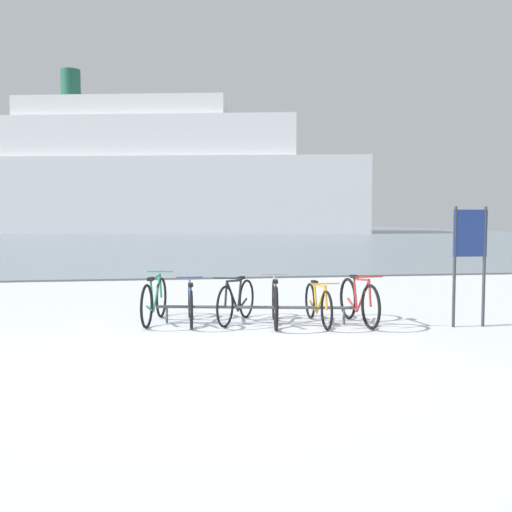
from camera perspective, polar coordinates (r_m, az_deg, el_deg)
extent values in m
cube|color=silver|center=(6.17, -4.30, -13.27)|extent=(80.00, 22.00, 0.08)
cube|color=gray|center=(71.91, -8.47, 2.33)|extent=(80.00, 110.00, 0.08)
cube|color=#47474C|center=(16.98, -7.24, -2.27)|extent=(80.00, 0.50, 0.05)
cylinder|color=#4C5156|center=(9.77, -0.11, -4.97)|extent=(3.20, 0.68, 0.05)
cylinder|color=#4C5156|center=(9.96, -8.60, -5.66)|extent=(0.04, 0.04, 0.28)
cylinder|color=#4C5156|center=(9.84, 8.48, -5.77)|extent=(0.04, 0.04, 0.28)
torus|color=black|center=(10.53, -9.14, -3.97)|extent=(0.20, 0.70, 0.71)
torus|color=black|center=(9.54, -10.51, -4.80)|extent=(0.20, 0.70, 0.71)
cylinder|color=#2D8C60|center=(10.19, -9.56, -3.51)|extent=(0.15, 0.53, 0.60)
cylinder|color=#2D8C60|center=(9.87, -10.01, -3.90)|extent=(0.08, 0.19, 0.53)
cylinder|color=#2D8C60|center=(10.09, -9.68, -2.09)|extent=(0.18, 0.66, 0.09)
cylinder|color=#2D8C60|center=(9.76, -10.19, -5.07)|extent=(0.13, 0.44, 0.19)
cylinder|color=#2D8C60|center=(10.46, -9.20, -2.88)|extent=(0.06, 0.12, 0.42)
cube|color=black|center=(9.76, -10.13, -2.20)|extent=(0.12, 0.21, 0.05)
cylinder|color=#2D8C60|center=(10.40, -9.26, -1.49)|extent=(0.45, 0.12, 0.02)
torus|color=black|center=(10.42, -6.43, -4.26)|extent=(0.06, 0.62, 0.62)
torus|color=black|center=(9.35, -6.27, -5.19)|extent=(0.06, 0.62, 0.62)
cylinder|color=#3359B2|center=(10.06, -6.39, -3.92)|extent=(0.05, 0.56, 0.53)
cylinder|color=#3359B2|center=(9.71, -6.34, -4.32)|extent=(0.04, 0.20, 0.47)
cylinder|color=#3359B2|center=(9.95, -6.38, -2.67)|extent=(0.05, 0.70, 0.08)
cylinder|color=#3359B2|center=(9.59, -6.31, -5.39)|extent=(0.04, 0.47, 0.17)
cylinder|color=#3359B2|center=(10.36, -6.43, -3.30)|extent=(0.04, 0.12, 0.37)
cube|color=black|center=(9.60, -6.34, -2.79)|extent=(0.08, 0.20, 0.05)
cylinder|color=#3359B2|center=(10.29, -6.43, -2.05)|extent=(0.46, 0.03, 0.02)
torus|color=black|center=(9.47, -3.00, -4.90)|extent=(0.36, 0.61, 0.68)
torus|color=black|center=(10.36, -0.93, -4.14)|extent=(0.36, 0.61, 0.68)
cylinder|color=#1E2328|center=(9.74, -2.29, -3.92)|extent=(0.28, 0.47, 0.57)
cylinder|color=#1E2328|center=(10.03, -1.61, -3.83)|extent=(0.12, 0.17, 0.51)
cylinder|color=#1E2328|center=(9.78, -2.13, -2.41)|extent=(0.33, 0.57, 0.08)
cylinder|color=#1E2328|center=(10.18, -1.34, -4.72)|extent=(0.23, 0.39, 0.19)
cylinder|color=#1E2328|center=(9.48, -2.92, -3.68)|extent=(0.08, 0.11, 0.40)
cube|color=black|center=(10.07, -1.47, -2.14)|extent=(0.17, 0.21, 0.05)
cylinder|color=#1E2328|center=(9.48, -2.84, -2.16)|extent=(0.42, 0.24, 0.02)
torus|color=black|center=(10.16, 1.75, -4.24)|extent=(0.16, 0.70, 0.70)
torus|color=black|center=(9.19, 1.94, -5.10)|extent=(0.16, 0.70, 0.70)
cylinder|color=gray|center=(9.83, 1.81, -3.79)|extent=(0.12, 0.52, 0.58)
cylinder|color=gray|center=(9.52, 1.87, -4.19)|extent=(0.06, 0.19, 0.52)
cylinder|color=gray|center=(9.73, 1.83, -2.36)|extent=(0.13, 0.64, 0.08)
cylinder|color=gray|center=(9.41, 1.90, -5.37)|extent=(0.10, 0.43, 0.19)
cylinder|color=gray|center=(10.10, 1.76, -3.14)|extent=(0.05, 0.11, 0.41)
cube|color=black|center=(9.41, 1.89, -2.47)|extent=(0.11, 0.21, 0.05)
cylinder|color=gray|center=(10.04, 1.77, -1.74)|extent=(0.46, 0.09, 0.02)
torus|color=black|center=(9.30, 6.84, -5.25)|extent=(0.04, 0.62, 0.62)
torus|color=black|center=(10.32, 5.25, -4.34)|extent=(0.04, 0.62, 0.62)
cylinder|color=gold|center=(9.62, 6.29, -4.27)|extent=(0.04, 0.56, 0.53)
cylinder|color=gold|center=(9.95, 5.77, -4.12)|extent=(0.04, 0.19, 0.47)
cylinder|color=gold|center=(9.66, 6.18, -2.86)|extent=(0.04, 0.69, 0.08)
cylinder|color=gold|center=(10.12, 5.56, -4.91)|extent=(0.04, 0.46, 0.17)
cylinder|color=gold|center=(9.32, 6.79, -4.10)|extent=(0.04, 0.12, 0.37)
cube|color=black|center=(10.00, 5.67, -2.53)|extent=(0.08, 0.20, 0.05)
cylinder|color=gold|center=(9.32, 6.73, -2.66)|extent=(0.46, 0.02, 0.02)
torus|color=black|center=(9.46, 11.01, -4.85)|extent=(0.09, 0.72, 0.72)
torus|color=black|center=(10.36, 8.87, -4.08)|extent=(0.09, 0.72, 0.72)
cylinder|color=#B22D2D|center=(9.74, 10.28, -3.84)|extent=(0.07, 0.52, 0.60)
cylinder|color=#B22D2D|center=(10.03, 9.59, -3.75)|extent=(0.05, 0.18, 0.54)
cylinder|color=#B22D2D|center=(9.77, 10.14, -2.25)|extent=(0.07, 0.64, 0.09)
cylinder|color=#B22D2D|center=(10.18, 9.29, -4.68)|extent=(0.06, 0.43, 0.19)
cylinder|color=#B22D2D|center=(9.47, 10.94, -3.57)|extent=(0.04, 0.11, 0.42)
cube|color=black|center=(10.06, 9.45, -1.98)|extent=(0.09, 0.20, 0.05)
cylinder|color=#B22D2D|center=(9.47, 10.87, -1.99)|extent=(0.46, 0.05, 0.02)
cylinder|color=#33383D|center=(9.95, 18.62, -1.02)|extent=(0.05, 0.05, 1.94)
cylinder|color=#33383D|center=(10.16, 21.17, -0.98)|extent=(0.05, 0.05, 1.94)
cube|color=navy|center=(10.02, 19.97, 2.09)|extent=(0.55, 0.07, 0.75)
cube|color=silver|center=(69.79, -11.26, 5.64)|extent=(53.19, 23.02, 8.15)
cube|color=white|center=(70.62, -12.36, 10.74)|extent=(40.16, 18.48, 4.48)
cube|color=white|center=(71.11, -12.40, 13.45)|extent=(24.59, 13.39, 2.28)
cylinder|color=#1E593F|center=(73.63, -17.47, 15.38)|extent=(2.23, 2.23, 3.67)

